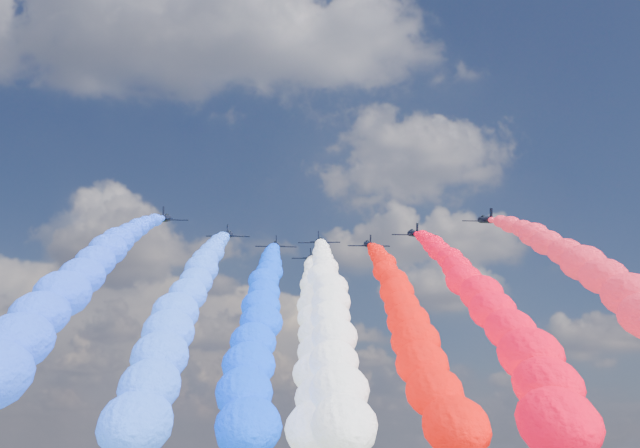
{
  "coord_description": "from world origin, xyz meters",
  "views": [
    {
      "loc": [
        -3.68,
        -161.85,
        51.41
      ],
      "look_at": [
        0.0,
        4.0,
        95.98
      ],
      "focal_mm": 47.96,
      "sensor_mm": 36.0,
      "label": 1
    }
  ],
  "objects": [
    {
      "name": "jet_7",
      "position": [
        31.09,
        -7.19,
        93.98
      ],
      "size": [
        9.05,
        12.18,
        5.61
      ],
      "primitive_type": null,
      "rotation": [
        0.27,
        0.0,
        0.03
      ],
      "color": "black"
    },
    {
      "name": "trail_1",
      "position": [
        -18.43,
        -43.29,
        73.25
      ],
      "size": [
        6.43,
        94.49,
        45.23
      ],
      "primitive_type": null,
      "color": "#2B61FF"
    },
    {
      "name": "trail_7",
      "position": [
        31.09,
        -55.99,
        73.25
      ],
      "size": [
        6.43,
        94.49,
        45.23
      ],
      "primitive_type": null,
      "color": "red"
    },
    {
      "name": "jet_6",
      "position": [
        18.8,
        3.53,
        93.98
      ],
      "size": [
        9.19,
        12.28,
        5.61
      ],
      "primitive_type": null,
      "rotation": [
        0.27,
        0.0,
        0.04
      ],
      "color": "black"
    },
    {
      "name": "jet_1",
      "position": [
        -18.43,
        5.5,
        93.98
      ],
      "size": [
        8.98,
        12.13,
        5.61
      ],
      "primitive_type": null,
      "rotation": [
        0.27,
        0.0,
        0.02
      ],
      "color": "black"
    },
    {
      "name": "trail_5",
      "position": [
        10.44,
        -35.73,
        73.25
      ],
      "size": [
        6.43,
        94.49,
        45.23
      ],
      "primitive_type": null,
      "color": "red"
    },
    {
      "name": "trail_3",
      "position": [
        0.01,
        -38.56,
        73.25
      ],
      "size": [
        6.43,
        94.49,
        45.23
      ],
      "primitive_type": null,
      "color": "white"
    },
    {
      "name": "jet_3",
      "position": [
        0.01,
        10.24,
        93.98
      ],
      "size": [
        9.44,
        12.46,
        5.61
      ],
      "primitive_type": null,
      "rotation": [
        0.27,
        0.0,
        -0.06
      ],
      "color": "black"
    },
    {
      "name": "jet_2",
      "position": [
        -9.16,
        14.04,
        93.98
      ],
      "size": [
        9.29,
        12.35,
        5.61
      ],
      "primitive_type": null,
      "rotation": [
        0.27,
        0.0,
        0.05
      ],
      "color": "black"
    },
    {
      "name": "trail_6",
      "position": [
        18.8,
        -45.27,
        73.25
      ],
      "size": [
        6.43,
        94.49,
        45.23
      ],
      "primitive_type": null,
      "color": "#F20220"
    },
    {
      "name": "trail_2",
      "position": [
        -9.16,
        -34.76,
        73.25
      ],
      "size": [
        6.43,
        94.49,
        45.23
      ],
      "primitive_type": null,
      "color": "#063BFD"
    },
    {
      "name": "jet_4",
      "position": [
        -1.45,
        25.01,
        93.98
      ],
      "size": [
        9.36,
        12.41,
        5.61
      ],
      "primitive_type": null,
      "rotation": [
        0.27,
        0.0,
        -0.06
      ],
      "color": "black"
    },
    {
      "name": "trail_0",
      "position": [
        -29.23,
        -55.63,
        73.25
      ],
      "size": [
        6.43,
        94.49,
        45.23
      ],
      "primitive_type": null,
      "color": "#1F4AFC"
    },
    {
      "name": "trail_4",
      "position": [
        -1.45,
        -23.79,
        73.25
      ],
      "size": [
        6.43,
        94.49,
        45.23
      ],
      "primitive_type": null,
      "color": "white"
    },
    {
      "name": "jet_0",
      "position": [
        -29.23,
        -6.84,
        93.98
      ],
      "size": [
        9.32,
        12.37,
        5.61
      ],
      "primitive_type": null,
      "rotation": [
        0.27,
        0.0,
        0.05
      ],
      "color": "black"
    },
    {
      "name": "jet_5",
      "position": [
        10.44,
        13.07,
        93.98
      ],
      "size": [
        9.03,
        12.17,
        5.61
      ],
      "primitive_type": null,
      "rotation": [
        0.27,
        0.0,
        0.03
      ],
      "color": "black"
    }
  ]
}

